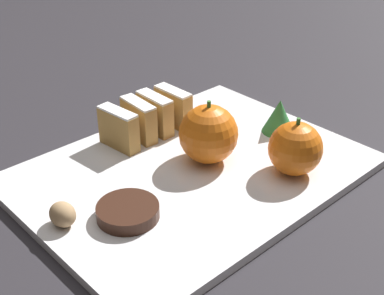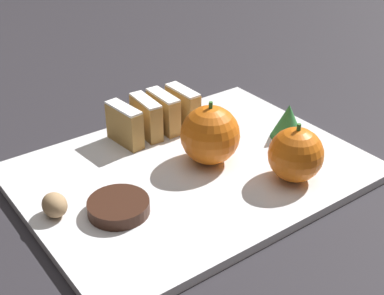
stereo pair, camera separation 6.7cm
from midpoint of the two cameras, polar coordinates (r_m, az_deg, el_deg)
name	(u,v)px [view 2 (the right image)]	position (r m, az deg, el deg)	size (l,w,h in m)	color
ground_plane	(192,175)	(0.70, 2.77, -3.07)	(6.00, 6.00, 0.00)	#28262B
serving_platter	(192,171)	(0.69, 2.79, -2.65)	(0.32, 0.43, 0.01)	white
stollen_slice_front	(125,125)	(0.73, -4.61, 2.34)	(0.06, 0.03, 0.06)	#B28442
stollen_slice_second	(144,118)	(0.75, -2.59, 3.10)	(0.06, 0.02, 0.06)	#B28442
stollen_slice_third	(163,112)	(0.77, -0.56, 3.76)	(0.06, 0.02, 0.06)	#B28442
stollen_slice_fourth	(183,107)	(0.78, 1.49, 4.33)	(0.06, 0.02, 0.06)	#B28442
orange_near	(296,155)	(0.67, 13.86, -0.83)	(0.07, 0.07, 0.08)	orange
orange_far	(208,133)	(0.69, 4.50, 1.42)	(0.08, 0.08, 0.09)	orange
walnut	(55,205)	(0.61, -11.41, -6.14)	(0.03, 0.03, 0.03)	tan
chocolate_cookie	(119,207)	(0.61, -4.70, -6.42)	(0.07, 0.07, 0.02)	#381E14
evergreen_sprig	(288,121)	(0.77, 12.71, 2.71)	(0.05, 0.05, 0.05)	#2D7538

